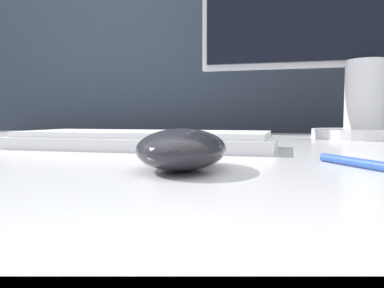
# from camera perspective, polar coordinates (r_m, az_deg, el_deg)

# --- Properties ---
(partition_panel) EXTENTS (5.00, 0.03, 1.50)m
(partition_panel) POSITION_cam_1_polar(r_m,az_deg,el_deg) (1.21, 12.80, 1.99)
(partition_panel) COLOR #333D4C
(partition_panel) RESTS_ON ground_plane
(computer_mouse_near) EXTENTS (0.09, 0.12, 0.03)m
(computer_mouse_near) POSITION_cam_1_polar(r_m,az_deg,el_deg) (0.31, -1.52, -0.74)
(computer_mouse_near) COLOR #232328
(computer_mouse_near) RESTS_ON desk
(keyboard) EXTENTS (0.37, 0.16, 0.02)m
(keyboard) POSITION_cam_1_polar(r_m,az_deg,el_deg) (0.53, -7.31, 0.62)
(keyboard) COLOR silver
(keyboard) RESTS_ON desk
(pen) EXTENTS (0.08, 0.13, 0.01)m
(pen) POSITION_cam_1_polar(r_m,az_deg,el_deg) (0.33, 26.76, -3.05)
(pen) COLOR #284C9E
(pen) RESTS_ON desk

